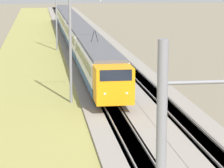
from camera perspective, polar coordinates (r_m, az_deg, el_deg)
ballast_main at (r=57.28m, az=-2.45°, el=1.49°), size 240.00×4.40×0.30m
ballast_adjacent at (r=57.86m, az=1.87°, el=1.60°), size 240.00×4.40×0.30m
track_main at (r=57.28m, az=-2.45°, el=1.50°), size 240.00×1.57×0.45m
track_adjacent at (r=57.85m, az=1.87°, el=1.61°), size 240.00×1.57×0.45m
grass_verge at (r=57.06m, az=-8.80°, el=1.24°), size 240.00×8.71×0.12m
passenger_train at (r=79.20m, az=-4.03°, el=5.84°), size 83.99×2.90×5.00m
catenary_mast_mid at (r=41.91m, az=-4.43°, el=4.30°), size 0.22×2.56×9.41m
catenary_mast_far at (r=73.03m, az=-5.96°, el=7.22°), size 0.22×2.56×9.19m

